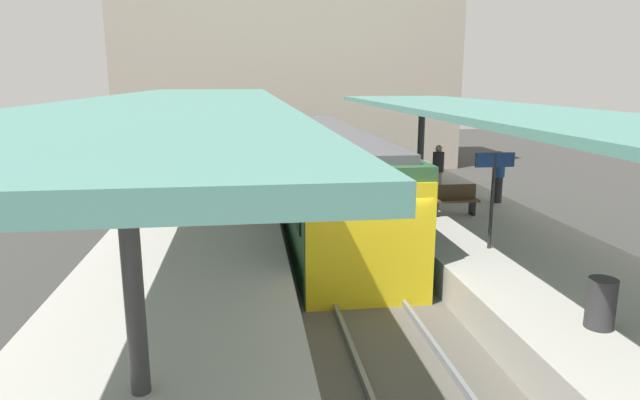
{
  "coord_description": "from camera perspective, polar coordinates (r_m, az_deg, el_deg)",
  "views": [
    {
      "loc": [
        -2.4,
        -11.25,
        4.81
      ],
      "look_at": [
        -0.41,
        3.7,
        1.45
      ],
      "focal_mm": 30.61,
      "sensor_mm": 36.0,
      "label": 1
    }
  ],
  "objects": [
    {
      "name": "ground_plane",
      "position": [
        12.47,
        4.16,
        -10.17
      ],
      "size": [
        80.0,
        80.0,
        0.0
      ],
      "primitive_type": "plane",
      "color": "#383835"
    },
    {
      "name": "station_building_backdrop",
      "position": [
        31.35,
        -3.36,
        13.8
      ],
      "size": [
        18.0,
        6.0,
        11.0
      ],
      "primitive_type": "cube",
      "color": "#A89E8E",
      "rests_on": "ground_plane"
    },
    {
      "name": "rail_near_side",
      "position": [
        12.25,
        0.84,
        -9.2
      ],
      "size": [
        0.08,
        28.0,
        0.14
      ],
      "primitive_type": "cube",
      "color": "slate",
      "rests_on": "track_ballast"
    },
    {
      "name": "canopy_right",
      "position": [
        14.11,
        18.69,
        8.54
      ],
      "size": [
        4.18,
        21.0,
        3.1
      ],
      "color": "#333335",
      "rests_on": "platform_right"
    },
    {
      "name": "rail_far_side",
      "position": [
        12.53,
        7.45,
        -8.8
      ],
      "size": [
        0.08,
        28.0,
        0.14
      ],
      "primitive_type": "cube",
      "color": "slate",
      "rests_on": "track_ballast"
    },
    {
      "name": "platform_sign",
      "position": [
        12.8,
        17.7,
        2.13
      ],
      "size": [
        0.9,
        0.08,
        2.21
      ],
      "color": "#262628",
      "rests_on": "platform_right"
    },
    {
      "name": "commuter_train",
      "position": [
        17.06,
        0.61,
        2.15
      ],
      "size": [
        2.78,
        12.79,
        3.1
      ],
      "color": "#2D5633",
      "rests_on": "track_ballast"
    },
    {
      "name": "litter_bin",
      "position": [
        9.66,
        27.31,
        -9.58
      ],
      "size": [
        0.44,
        0.44,
        0.8
      ],
      "primitive_type": "cylinder",
      "color": "#2D2D30",
      "rests_on": "platform_right"
    },
    {
      "name": "track_ballast",
      "position": [
        12.43,
        4.17,
        -9.75
      ],
      "size": [
        3.2,
        28.0,
        0.2
      ],
      "primitive_type": "cube",
      "color": "#59544C",
      "rests_on": "ground_plane"
    },
    {
      "name": "passenger_near_bench",
      "position": [
        17.8,
        12.22,
        2.92
      ],
      "size": [
        0.36,
        0.36,
        1.76
      ],
      "color": "#998460",
      "rests_on": "platform_right"
    },
    {
      "name": "platform_left",
      "position": [
        12.13,
        -13.88,
        -8.65
      ],
      "size": [
        4.4,
        28.0,
        1.0
      ],
      "primitive_type": "cube",
      "color": "#ADA8A0",
      "rests_on": "ground_plane"
    },
    {
      "name": "platform_bench",
      "position": [
        15.99,
        13.76,
        0.11
      ],
      "size": [
        1.4,
        0.41,
        0.86
      ],
      "color": "black",
      "rests_on": "platform_right"
    },
    {
      "name": "canopy_left",
      "position": [
        12.74,
        -14.11,
        9.76
      ],
      "size": [
        4.18,
        21.0,
        3.39
      ],
      "color": "#333335",
      "rests_on": "platform_left"
    },
    {
      "name": "platform_right",
      "position": [
        13.55,
        20.25,
        -6.8
      ],
      "size": [
        4.4,
        28.0,
        1.0
      ],
      "primitive_type": "cube",
      "color": "#ADA8A0",
      "rests_on": "ground_plane"
    },
    {
      "name": "passenger_mid_platform",
      "position": [
        17.94,
        18.17,
        2.42
      ],
      "size": [
        0.36,
        0.36,
        1.64
      ],
      "color": "#232328",
      "rests_on": "platform_right"
    }
  ]
}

